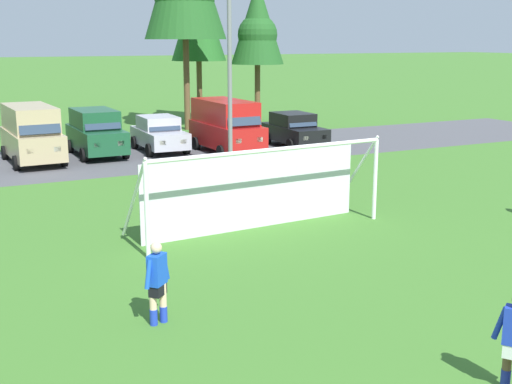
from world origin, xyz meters
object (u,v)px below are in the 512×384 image
object	(u,v)px
player_midfield_center	(157,283)
parked_car_slot_center	(226,125)
street_lamp	(234,71)
parked_car_slot_left	(96,132)
parked_car_slot_center_right	(294,130)
parked_car_slot_center_left	(159,134)
parked_car_slot_far_left	(32,133)
soccer_goal	(258,186)

from	to	relation	value
player_midfield_center	parked_car_slot_center	distance (m)	19.83
street_lamp	parked_car_slot_left	bearing A→B (deg)	126.11
parked_car_slot_left	parked_car_slot_center_right	xyz separation A→B (m)	(9.62, -1.81, -0.24)
parked_car_slot_center_left	parked_car_slot_center	bearing A→B (deg)	-31.11
player_midfield_center	street_lamp	bearing A→B (deg)	60.22
player_midfield_center	parked_car_slot_center_left	world-z (taller)	parked_car_slot_center_left
parked_car_slot_far_left	parked_car_slot_center_right	bearing A→B (deg)	-5.52
soccer_goal	parked_car_slot_center_right	size ratio (longest dim) A/B	1.79
parked_car_slot_center_left	parked_car_slot_center_right	distance (m)	6.79
soccer_goal	parked_car_slot_center	world-z (taller)	soccer_goal
soccer_goal	parked_car_slot_left	bearing A→B (deg)	95.00
soccer_goal	player_midfield_center	bearing A→B (deg)	-132.87
parked_car_slot_center	street_lamp	distance (m)	5.16
parked_car_slot_center	player_midfield_center	bearing A→B (deg)	-117.49
parked_car_slot_center_right	parked_car_slot_center	bearing A→B (deg)	-178.91
player_midfield_center	parked_car_slot_center_right	bearing A→B (deg)	53.78
soccer_goal	parked_car_slot_center_left	bearing A→B (deg)	83.03
parked_car_slot_center	parked_car_slot_center_right	size ratio (longest dim) A/B	1.15
parked_car_slot_center	parked_car_slot_center_right	distance (m)	3.81
parked_car_slot_far_left	parked_car_slot_center_left	bearing A→B (deg)	3.91
parked_car_slot_center_left	parked_car_slot_center_right	world-z (taller)	same
player_midfield_center	parked_car_slot_center_left	xyz separation A→B (m)	(6.34, 19.28, 0.05)
parked_car_slot_left	street_lamp	size ratio (longest dim) A/B	0.59
parked_car_slot_center_right	street_lamp	distance (m)	7.43
player_midfield_center	parked_car_slot_far_left	distance (m)	18.88
parked_car_slot_center_left	parked_car_slot_center	xyz separation A→B (m)	(2.81, -1.70, 0.47)
player_midfield_center	parked_car_slot_center	bearing A→B (deg)	62.51
soccer_goal	player_midfield_center	xyz separation A→B (m)	(-4.59, -4.94, -0.47)
parked_car_slot_center_left	parked_car_slot_left	bearing A→B (deg)	176.38
soccer_goal	parked_car_slot_center_left	xyz separation A→B (m)	(1.75, 14.34, -0.42)
player_midfield_center	parked_car_slot_center	size ratio (longest dim) A/B	0.34
player_midfield_center	parked_car_slot_left	distance (m)	19.75
player_midfield_center	parked_car_slot_far_left	world-z (taller)	parked_car_slot_far_left
parked_car_slot_far_left	parked_car_slot_left	bearing A→B (deg)	11.45
parked_car_slot_far_left	parked_car_slot_center	world-z (taller)	same
parked_car_slot_left	parked_car_slot_center_left	size ratio (longest dim) A/B	1.09
parked_car_slot_far_left	parked_car_slot_center	distance (m)	8.89
player_midfield_center	parked_car_slot_far_left	bearing A→B (deg)	88.92
player_midfield_center	parked_car_slot_center_right	distance (m)	21.89
parked_car_slot_left	parked_car_slot_center	world-z (taller)	parked_car_slot_center
player_midfield_center	soccer_goal	bearing A→B (deg)	47.13
parked_car_slot_left	parked_car_slot_center_left	xyz separation A→B (m)	(3.02, -0.19, -0.24)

